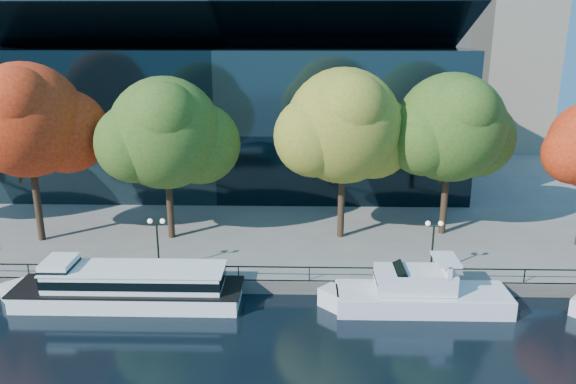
{
  "coord_description": "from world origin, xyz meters",
  "views": [
    {
      "loc": [
        4.41,
        -32.94,
        18.23
      ],
      "look_at": [
        3.38,
        8.0,
        6.04
      ],
      "focal_mm": 35.0,
      "sensor_mm": 36.0,
      "label": 1
    }
  ],
  "objects_px": {
    "cruiser_near": "(415,293)",
    "tree_3": "(346,128)",
    "tree_2": "(168,136)",
    "tree_1": "(29,123)",
    "lamp_2": "(433,235)",
    "lamp_1": "(157,233)",
    "tour_boat": "(122,285)",
    "tree_4": "(453,130)"
  },
  "relations": [
    {
      "from": "tour_boat",
      "to": "tree_2",
      "type": "bearing_deg",
      "value": 82.41
    },
    {
      "from": "lamp_1",
      "to": "tree_1",
      "type": "bearing_deg",
      "value": 152.24
    },
    {
      "from": "tree_3",
      "to": "tree_4",
      "type": "distance_m",
      "value": 8.9
    },
    {
      "from": "tree_2",
      "to": "tree_4",
      "type": "height_order",
      "value": "tree_4"
    },
    {
      "from": "cruiser_near",
      "to": "tree_2",
      "type": "bearing_deg",
      "value": 151.04
    },
    {
      "from": "cruiser_near",
      "to": "tree_1",
      "type": "height_order",
      "value": "tree_1"
    },
    {
      "from": "tree_1",
      "to": "tree_4",
      "type": "bearing_deg",
      "value": 4.17
    },
    {
      "from": "tree_1",
      "to": "lamp_2",
      "type": "xyz_separation_m",
      "value": [
        30.9,
        -5.88,
        -6.89
      ]
    },
    {
      "from": "tree_3",
      "to": "tree_1",
      "type": "bearing_deg",
      "value": -176.83
    },
    {
      "from": "cruiser_near",
      "to": "tree_3",
      "type": "relative_size",
      "value": 0.9
    },
    {
      "from": "lamp_2",
      "to": "lamp_1",
      "type": "bearing_deg",
      "value": 180.0
    },
    {
      "from": "tree_1",
      "to": "tree_2",
      "type": "xyz_separation_m",
      "value": [
        10.74,
        0.86,
        -1.13
      ]
    },
    {
      "from": "tour_boat",
      "to": "tree_4",
      "type": "height_order",
      "value": "tree_4"
    },
    {
      "from": "tree_2",
      "to": "lamp_2",
      "type": "bearing_deg",
      "value": -18.5
    },
    {
      "from": "lamp_1",
      "to": "cruiser_near",
      "type": "bearing_deg",
      "value": -10.8
    },
    {
      "from": "tree_3",
      "to": "tree_2",
      "type": "bearing_deg",
      "value": -177.9
    },
    {
      "from": "lamp_2",
      "to": "tree_3",
      "type": "bearing_deg",
      "value": 128.82
    },
    {
      "from": "tree_2",
      "to": "tree_4",
      "type": "relative_size",
      "value": 0.98
    },
    {
      "from": "tour_boat",
      "to": "lamp_2",
      "type": "distance_m",
      "value": 21.86
    },
    {
      "from": "lamp_1",
      "to": "lamp_2",
      "type": "height_order",
      "value": "same"
    },
    {
      "from": "tour_boat",
      "to": "tree_3",
      "type": "bearing_deg",
      "value": 33.69
    },
    {
      "from": "tree_4",
      "to": "tree_2",
      "type": "bearing_deg",
      "value": -176.02
    },
    {
      "from": "tree_3",
      "to": "lamp_2",
      "type": "xyz_separation_m",
      "value": [
        5.85,
        -7.27,
        -6.3
      ]
    },
    {
      "from": "tour_boat",
      "to": "tree_2",
      "type": "xyz_separation_m",
      "value": [
        1.32,
        9.89,
        8.38
      ]
    },
    {
      "from": "tour_boat",
      "to": "tree_4",
      "type": "xyz_separation_m",
      "value": [
        24.46,
        11.5,
        8.65
      ]
    },
    {
      "from": "tree_1",
      "to": "lamp_1",
      "type": "bearing_deg",
      "value": -27.76
    },
    {
      "from": "tree_4",
      "to": "lamp_1",
      "type": "distance_m",
      "value": 24.93
    },
    {
      "from": "cruiser_near",
      "to": "lamp_2",
      "type": "xyz_separation_m",
      "value": [
        1.79,
        3.42,
        2.84
      ]
    },
    {
      "from": "lamp_1",
      "to": "tree_3",
      "type": "bearing_deg",
      "value": 27.66
    },
    {
      "from": "tree_2",
      "to": "cruiser_near",
      "type": "bearing_deg",
      "value": -28.96
    },
    {
      "from": "cruiser_near",
      "to": "tree_1",
      "type": "relative_size",
      "value": 0.87
    },
    {
      "from": "tree_1",
      "to": "tour_boat",
      "type": "bearing_deg",
      "value": -43.78
    },
    {
      "from": "cruiser_near",
      "to": "tree_3",
      "type": "bearing_deg",
      "value": 110.78
    },
    {
      "from": "tree_3",
      "to": "tree_4",
      "type": "xyz_separation_m",
      "value": [
        8.83,
        1.08,
        -0.27
      ]
    },
    {
      "from": "tree_1",
      "to": "tree_3",
      "type": "height_order",
      "value": "tree_1"
    },
    {
      "from": "tree_4",
      "to": "lamp_2",
      "type": "xyz_separation_m",
      "value": [
        -2.98,
        -8.35,
        -6.03
      ]
    },
    {
      "from": "tree_1",
      "to": "tree_4",
      "type": "relative_size",
      "value": 1.07
    },
    {
      "from": "tree_1",
      "to": "tree_3",
      "type": "relative_size",
      "value": 1.03
    },
    {
      "from": "tree_3",
      "to": "lamp_1",
      "type": "distance_m",
      "value": 16.88
    },
    {
      "from": "tree_2",
      "to": "tree_3",
      "type": "bearing_deg",
      "value": 2.1
    },
    {
      "from": "tour_boat",
      "to": "tree_1",
      "type": "xyz_separation_m",
      "value": [
        -9.42,
        9.03,
        9.52
      ]
    },
    {
      "from": "tree_2",
      "to": "lamp_2",
      "type": "distance_m",
      "value": 22.02
    }
  ]
}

